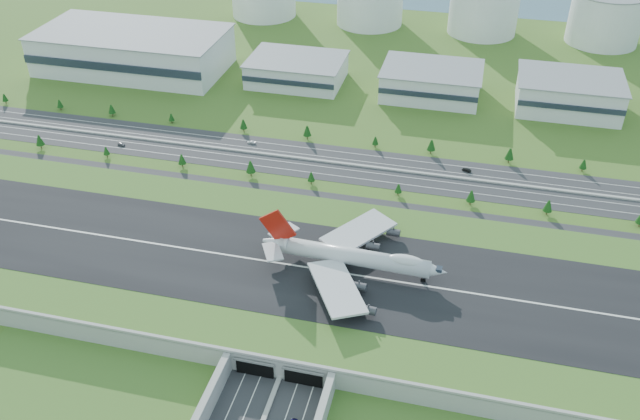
% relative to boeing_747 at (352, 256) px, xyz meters
% --- Properties ---
extents(ground, '(1200.00, 1200.00, 0.00)m').
position_rel_boeing_747_xyz_m(ground, '(-13.87, -3.33, -14.48)').
color(ground, '#3A5B1C').
rests_on(ground, ground).
extents(airfield_deck, '(520.00, 100.00, 9.20)m').
position_rel_boeing_747_xyz_m(airfield_deck, '(-13.87, -3.42, -10.35)').
color(airfield_deck, gray).
rests_on(airfield_deck, ground).
extents(north_expressway, '(560.00, 36.00, 0.12)m').
position_rel_boeing_747_xyz_m(north_expressway, '(-13.87, 91.67, -14.42)').
color(north_expressway, '#28282B').
rests_on(north_expressway, ground).
extents(tree_row, '(503.61, 48.65, 8.43)m').
position_rel_boeing_747_xyz_m(tree_row, '(8.23, 90.95, -9.87)').
color(tree_row, '#3D2819').
rests_on(tree_row, ground).
extents(hangar_west, '(120.00, 60.00, 25.00)m').
position_rel_boeing_747_xyz_m(hangar_west, '(-183.87, 181.67, -1.98)').
color(hangar_west, silver).
rests_on(hangar_west, ground).
extents(hangar_mid_a, '(58.00, 42.00, 15.00)m').
position_rel_boeing_747_xyz_m(hangar_mid_a, '(-73.87, 186.67, -6.98)').
color(hangar_mid_a, silver).
rests_on(hangar_mid_a, ground).
extents(hangar_mid_b, '(58.00, 42.00, 17.00)m').
position_rel_boeing_747_xyz_m(hangar_mid_b, '(11.13, 186.67, -5.98)').
color(hangar_mid_b, silver).
rests_on(hangar_mid_b, ground).
extents(hangar_mid_c, '(58.00, 42.00, 19.00)m').
position_rel_boeing_747_xyz_m(hangar_mid_c, '(91.13, 186.67, -4.98)').
color(hangar_mid_c, silver).
rests_on(hangar_mid_c, ground).
extents(fuel_tank_b, '(50.00, 50.00, 35.00)m').
position_rel_boeing_747_xyz_m(fuel_tank_b, '(-48.87, 306.67, 3.02)').
color(fuel_tank_b, white).
rests_on(fuel_tank_b, ground).
extents(fuel_tank_c, '(50.00, 50.00, 35.00)m').
position_rel_boeing_747_xyz_m(fuel_tank_c, '(36.13, 306.67, 3.02)').
color(fuel_tank_c, white).
rests_on(fuel_tank_c, ground).
extents(fuel_tank_d, '(50.00, 50.00, 35.00)m').
position_rel_boeing_747_xyz_m(fuel_tank_d, '(121.13, 306.67, 3.02)').
color(fuel_tank_d, white).
rests_on(fuel_tank_d, ground).
extents(boeing_747, '(74.17, 70.05, 22.92)m').
position_rel_boeing_747_xyz_m(boeing_747, '(0.00, 0.00, 0.00)').
color(boeing_747, silver).
rests_on(boeing_747, airfield_deck).
extents(car_4, '(4.55, 2.59, 1.46)m').
position_rel_boeing_747_xyz_m(car_4, '(-143.01, 82.40, -13.63)').
color(car_4, slate).
rests_on(car_4, ground).
extents(car_5, '(4.94, 3.33, 1.54)m').
position_rel_boeing_747_xyz_m(car_5, '(38.84, 99.44, -13.59)').
color(car_5, black).
rests_on(car_5, ground).
extents(car_7, '(4.65, 1.98, 1.34)m').
position_rel_boeing_747_xyz_m(car_7, '(-76.03, 101.52, -13.69)').
color(car_7, white).
rests_on(car_7, ground).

